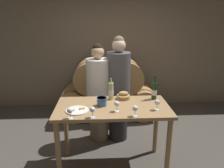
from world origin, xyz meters
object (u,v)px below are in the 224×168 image
(wine_glass_center, at_px, (117,104))
(wine_glass_far_right, at_px, (157,103))
(wine_bottle_red, at_px, (154,91))
(blue_crock, at_px, (102,101))
(person_right, at_px, (118,90))
(wine_glass_far_left, at_px, (70,111))
(person_left, at_px, (98,94))
(cheese_plate, at_px, (77,110))
(wine_glass_left, at_px, (92,110))
(bread_basket, at_px, (123,96))
(wine_glass_right, at_px, (135,109))
(tasting_table, at_px, (113,116))
(wine_bottle_white, at_px, (111,91))

(wine_glass_center, height_order, wine_glass_far_right, same)
(wine_bottle_red, distance_m, blue_crock, 0.75)
(person_right, distance_m, wine_glass_center, 0.92)
(person_right, height_order, wine_glass_far_left, person_right)
(person_left, distance_m, wine_glass_far_left, 1.13)
(cheese_plate, bearing_deg, wine_glass_left, -44.65)
(person_right, distance_m, bread_basket, 0.49)
(wine_glass_left, height_order, wine_glass_right, same)
(wine_bottle_red, distance_m, wine_glass_far_right, 0.37)
(bread_basket, height_order, wine_glass_left, wine_glass_left)
(person_right, xyz_separation_m, wine_bottle_red, (0.45, -0.52, 0.15))
(tasting_table, height_order, wine_glass_far_left, wine_glass_far_left)
(cheese_plate, xyz_separation_m, wine_glass_center, (0.48, -0.03, 0.08))
(person_left, bearing_deg, tasting_table, -75.75)
(wine_glass_center, relative_size, wine_glass_right, 1.00)
(wine_bottle_white, distance_m, wine_glass_far_right, 0.67)
(cheese_plate, relative_size, wine_glass_far_right, 2.14)
(person_right, xyz_separation_m, blue_crock, (-0.27, -0.72, 0.09))
(wine_bottle_white, relative_size, wine_glass_center, 2.59)
(wine_glass_far_left, height_order, wine_glass_center, same)
(cheese_plate, xyz_separation_m, wine_glass_left, (0.19, -0.19, 0.08))
(bread_basket, bearing_deg, person_right, 93.43)
(wine_bottle_red, height_order, wine_glass_far_left, wine_bottle_red)
(wine_glass_center, distance_m, wine_glass_far_right, 0.49)
(person_left, bearing_deg, wine_glass_far_left, -105.82)
(wine_glass_left, bearing_deg, bread_basket, 54.44)
(person_right, relative_size, cheese_plate, 6.17)
(wine_glass_far_left, distance_m, wine_glass_far_right, 1.05)
(wine_bottle_white, bearing_deg, blue_crock, -120.20)
(bread_basket, bearing_deg, wine_glass_far_left, -138.23)
(wine_bottle_red, height_order, cheese_plate, wine_bottle_red)
(tasting_table, bearing_deg, wine_glass_far_left, -146.00)
(wine_bottle_red, xyz_separation_m, wine_glass_center, (-0.54, -0.39, -0.03))
(wine_bottle_white, xyz_separation_m, wine_glass_far_left, (-0.48, -0.58, -0.03))
(tasting_table, bearing_deg, wine_glass_left, -127.63)
(wine_bottle_white, bearing_deg, bread_basket, 3.51)
(wine_bottle_white, height_order, wine_glass_right, wine_bottle_white)
(cheese_plate, distance_m, wine_glass_center, 0.49)
(wine_bottle_white, bearing_deg, cheese_plate, -138.89)
(tasting_table, relative_size, wine_bottle_red, 4.37)
(tasting_table, height_order, person_right, person_right)
(wine_bottle_white, bearing_deg, person_right, 73.86)
(person_right, distance_m, wine_glass_right, 1.06)
(wine_bottle_white, height_order, blue_crock, wine_bottle_white)
(tasting_table, relative_size, wine_bottle_white, 4.28)
(person_right, height_order, wine_glass_left, person_right)
(cheese_plate, bearing_deg, wine_glass_far_left, -105.66)
(person_left, xyz_separation_m, wine_glass_left, (-0.06, -1.06, 0.18))
(wine_bottle_red, relative_size, wine_glass_far_right, 2.54)
(blue_crock, relative_size, wine_glass_right, 1.00)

